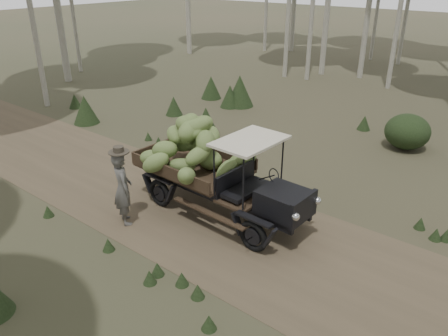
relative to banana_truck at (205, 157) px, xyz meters
The scene contains 5 objects.
ground 1.85m from the banana_truck, 21.32° to the right, with size 120.00×120.00×0.00m, color #473D2B.
dirt_track 1.84m from the banana_truck, 21.32° to the right, with size 70.00×4.00×0.01m, color brown.
banana_truck is the anchor object (origin of this frame).
farmer 2.09m from the banana_truck, 120.80° to the right, with size 0.78×0.68×1.96m.
undergrowth 1.72m from the banana_truck, 136.56° to the right, with size 19.97×22.29×1.37m.
Camera 1 is at (5.31, -6.90, 5.62)m, focal length 35.00 mm.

